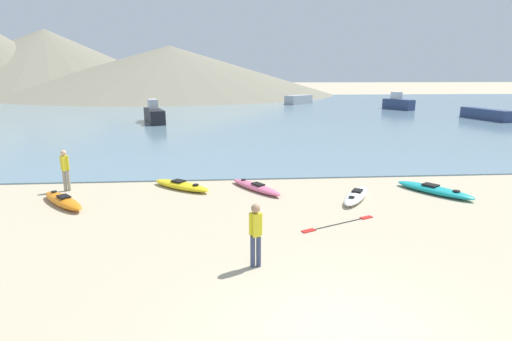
# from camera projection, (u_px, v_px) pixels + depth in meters

# --- Properties ---
(ground_plane) EXTENTS (400.00, 400.00, 0.00)m
(ground_plane) POSITION_uv_depth(u_px,v_px,m) (344.00, 336.00, 7.24)
(ground_plane) COLOR tan
(bay_water) EXTENTS (160.00, 70.00, 0.06)m
(bay_water) POSITION_uv_depth(u_px,v_px,m) (241.00, 110.00, 51.78)
(bay_water) COLOR slate
(bay_water) RESTS_ON ground_plane
(far_hill_midleft) EXTENTS (52.34, 52.34, 11.92)m
(far_hill_midleft) POSITION_uv_depth(u_px,v_px,m) (6.00, 67.00, 89.13)
(far_hill_midleft) COLOR gray
(far_hill_midleft) RESTS_ON ground_plane
(far_hill_midright) EXTENTS (68.03, 68.03, 14.89)m
(far_hill_midright) POSITION_uv_depth(u_px,v_px,m) (47.00, 61.00, 96.28)
(far_hill_midright) COLOR gray
(far_hill_midright) RESTS_ON ground_plane
(far_hill_right) EXTENTS (73.42, 73.42, 10.63)m
(far_hill_right) POSITION_uv_depth(u_px,v_px,m) (170.00, 70.00, 90.11)
(far_hill_right) COLOR gray
(far_hill_right) RESTS_ON ground_plane
(kayak_on_sand_0) EXTENTS (2.15, 2.79, 0.31)m
(kayak_on_sand_0) POSITION_uv_depth(u_px,v_px,m) (256.00, 187.00, 16.24)
(kayak_on_sand_0) COLOR #E5668C
(kayak_on_sand_0) RESTS_ON ground_plane
(kayak_on_sand_1) EXTENTS (2.43, 3.00, 0.34)m
(kayak_on_sand_1) POSITION_uv_depth(u_px,v_px,m) (434.00, 190.00, 15.79)
(kayak_on_sand_1) COLOR teal
(kayak_on_sand_1) RESTS_ON ground_plane
(kayak_on_sand_2) EXTENTS (1.90, 2.54, 0.34)m
(kayak_on_sand_2) POSITION_uv_depth(u_px,v_px,m) (356.00, 196.00, 15.03)
(kayak_on_sand_2) COLOR white
(kayak_on_sand_2) RESTS_ON ground_plane
(kayak_on_sand_3) EXTENTS (2.38, 2.58, 0.38)m
(kayak_on_sand_3) POSITION_uv_depth(u_px,v_px,m) (63.00, 200.00, 14.40)
(kayak_on_sand_3) COLOR orange
(kayak_on_sand_3) RESTS_ON ground_plane
(kayak_on_sand_4) EXTENTS (2.71, 2.31, 0.34)m
(kayak_on_sand_4) POSITION_uv_depth(u_px,v_px,m) (181.00, 185.00, 16.41)
(kayak_on_sand_4) COLOR yellow
(kayak_on_sand_4) RESTS_ON ground_plane
(person_near_foreground) EXTENTS (0.33, 0.27, 1.62)m
(person_near_foreground) POSITION_uv_depth(u_px,v_px,m) (256.00, 231.00, 9.62)
(person_near_foreground) COLOR #384260
(person_near_foreground) RESTS_ON ground_plane
(person_near_waterline) EXTENTS (0.34, 0.30, 1.68)m
(person_near_waterline) POSITION_uv_depth(u_px,v_px,m) (65.00, 168.00, 15.95)
(person_near_waterline) COLOR gray
(person_near_waterline) RESTS_ON ground_plane
(moored_boat_0) EXTENTS (2.79, 5.24, 2.17)m
(moored_boat_0) POSITION_uv_depth(u_px,v_px,m) (154.00, 115.00, 37.81)
(moored_boat_0) COLOR black
(moored_boat_0) RESTS_ON bay_water
(moored_boat_1) EXTENTS (2.14, 5.90, 1.07)m
(moored_boat_1) POSITION_uv_depth(u_px,v_px,m) (486.00, 114.00, 40.39)
(moored_boat_1) COLOR navy
(moored_boat_1) RESTS_ON bay_water
(moored_boat_2) EXTENTS (2.99, 4.39, 2.21)m
(moored_boat_2) POSITION_uv_depth(u_px,v_px,m) (398.00, 103.00, 51.57)
(moored_boat_2) COLOR navy
(moored_boat_2) RESTS_ON bay_water
(moored_boat_3) EXTENTS (4.60, 4.25, 1.31)m
(moored_boat_3) POSITION_uv_depth(u_px,v_px,m) (299.00, 100.00, 60.62)
(moored_boat_3) COLOR #B2B2B7
(moored_boat_3) RESTS_ON bay_water
(loose_paddle) EXTENTS (2.60, 1.32, 0.03)m
(loose_paddle) POSITION_uv_depth(u_px,v_px,m) (339.00, 224.00, 12.58)
(loose_paddle) COLOR black
(loose_paddle) RESTS_ON ground_plane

